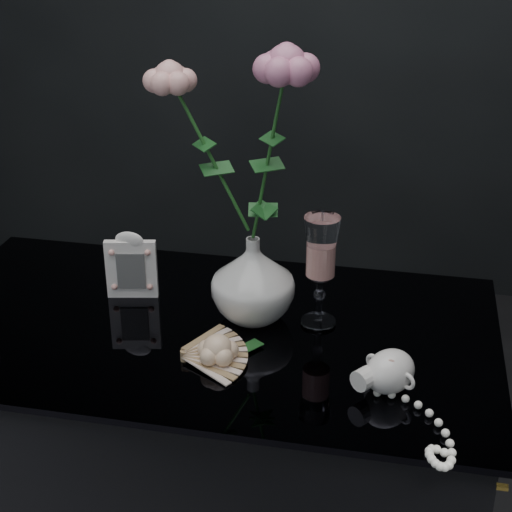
% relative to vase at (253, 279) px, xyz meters
% --- Properties ---
extents(table, '(1.05, 0.58, 0.76)m').
position_rel_vase_xyz_m(table, '(-0.08, -0.05, -0.46)').
color(table, black).
rests_on(table, ground).
extents(vase, '(0.17, 0.17, 0.16)m').
position_rel_vase_xyz_m(vase, '(0.00, 0.00, 0.00)').
color(vase, silver).
rests_on(vase, table).
extents(wine_glass, '(0.06, 0.06, 0.21)m').
position_rel_vase_xyz_m(wine_glass, '(0.12, 0.00, 0.02)').
color(wine_glass, white).
rests_on(wine_glass, table).
extents(picture_frame, '(0.11, 0.10, 0.14)m').
position_rel_vase_xyz_m(picture_frame, '(-0.24, 0.03, -0.01)').
color(picture_frame, white).
rests_on(picture_frame, table).
extents(paper_fan, '(0.23, 0.19, 0.02)m').
position_rel_vase_xyz_m(paper_fan, '(-0.08, -0.16, -0.07)').
color(paper_fan, beige).
rests_on(paper_fan, table).
extents(loose_rose, '(0.17, 0.19, 0.05)m').
position_rel_vase_xyz_m(loose_rose, '(-0.03, -0.16, -0.05)').
color(loose_rose, beige).
rests_on(loose_rose, table).
extents(pearl_jar, '(0.34, 0.34, 0.07)m').
position_rel_vase_xyz_m(pearl_jar, '(0.26, -0.18, -0.04)').
color(pearl_jar, white).
rests_on(pearl_jar, table).
extents(roses, '(0.27, 0.11, 0.39)m').
position_rel_vase_xyz_m(roses, '(-0.02, 0.00, 0.26)').
color(roses, '#FFABA4').
rests_on(roses, vase).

